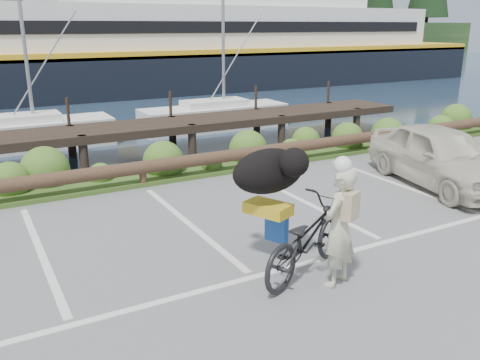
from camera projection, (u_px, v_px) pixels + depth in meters
name	position (u px, v px, depth m)	size (l,w,h in m)	color
ground	(241.00, 266.00, 7.76)	(72.00, 72.00, 0.00)	#5F5F62
vegetation_strip	(134.00, 177.00, 12.18)	(34.00, 1.60, 0.10)	#3D5B21
log_rail	(144.00, 186.00, 11.61)	(32.00, 0.30, 0.60)	#443021
bicycle	(307.00, 239.00, 7.37)	(0.74, 2.14, 1.12)	black
cyclist	(339.00, 227.00, 7.00)	(0.63, 0.41, 1.73)	beige
dog	(269.00, 171.00, 7.51)	(1.18, 0.58, 0.68)	black
parked_car	(441.00, 156.00, 11.52)	(1.63, 4.05, 1.38)	beige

